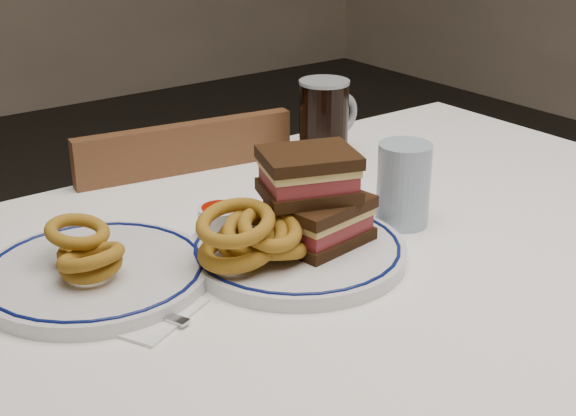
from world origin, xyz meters
TOP-DOWN VIEW (x-y plane):
  - dining_table at (0.00, 0.00)m, footprint 1.27×0.87m
  - chair_far at (-0.02, 0.48)m, footprint 0.44×0.44m
  - main_plate at (-0.09, 0.00)m, footprint 0.29×0.29m
  - reuben_sandwich at (-0.06, -0.00)m, footprint 0.15×0.14m
  - onion_rings_main at (-0.17, -0.01)m, footprint 0.14×0.11m
  - ketchup_ramekin at (-0.15, 0.10)m, footprint 0.06×0.06m
  - beer_mug at (0.18, 0.28)m, footprint 0.13×0.09m
  - water_glass at (0.10, 0.00)m, footprint 0.08×0.08m
  - far_plate at (-0.33, 0.10)m, footprint 0.29×0.29m
  - onion_rings_far at (-0.34, 0.10)m, footprint 0.09×0.14m
  - napkin_fork at (-0.32, -0.00)m, footprint 0.16×0.16m

SIDE VIEW (x-z plane):
  - chair_far at x=-0.02m, z-range 0.04..0.87m
  - dining_table at x=0.00m, z-range 0.27..1.02m
  - napkin_fork at x=-0.32m, z-range 0.75..0.76m
  - far_plate at x=-0.33m, z-range 0.75..0.77m
  - main_plate at x=-0.09m, z-range 0.75..0.77m
  - ketchup_ramekin at x=-0.15m, z-range 0.77..0.81m
  - onion_rings_far at x=-0.34m, z-range 0.76..0.83m
  - onion_rings_main at x=-0.17m, z-range 0.75..0.85m
  - water_glass at x=0.10m, z-range 0.75..0.87m
  - beer_mug at x=0.18m, z-range 0.75..0.90m
  - reuben_sandwich at x=-0.06m, z-range 0.77..0.89m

